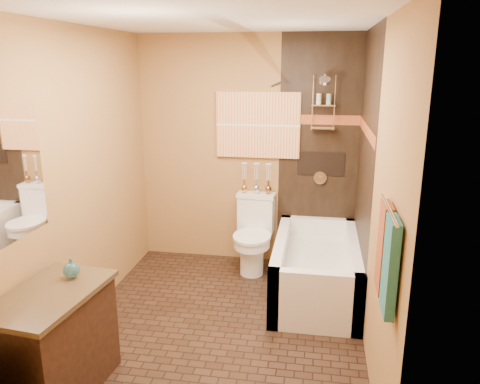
% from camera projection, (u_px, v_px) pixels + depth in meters
% --- Properties ---
extents(floor, '(3.00, 3.00, 0.00)m').
position_uv_depth(floor, '(220.00, 326.00, 4.03)').
color(floor, black).
rests_on(floor, ground).
extents(wall_left, '(0.02, 3.00, 2.50)m').
position_uv_depth(wall_left, '(78.00, 180.00, 3.89)').
color(wall_left, '#9E6D3D').
rests_on(wall_left, floor).
extents(wall_right, '(0.02, 3.00, 2.50)m').
position_uv_depth(wall_right, '(375.00, 193.00, 3.51)').
color(wall_right, '#9E6D3D').
rests_on(wall_right, floor).
extents(wall_back, '(2.40, 0.02, 2.50)m').
position_uv_depth(wall_back, '(247.00, 152.00, 5.12)').
color(wall_back, '#9E6D3D').
rests_on(wall_back, floor).
extents(wall_front, '(2.40, 0.02, 2.50)m').
position_uv_depth(wall_front, '(153.00, 264.00, 2.27)').
color(wall_front, '#9E6D3D').
rests_on(wall_front, floor).
extents(ceiling, '(3.00, 3.00, 0.00)m').
position_uv_depth(ceiling, '(216.00, 19.00, 3.37)').
color(ceiling, silver).
rests_on(ceiling, wall_back).
extents(alcove_tile_back, '(0.85, 0.01, 2.50)m').
position_uv_depth(alcove_tile_back, '(319.00, 154.00, 4.99)').
color(alcove_tile_back, black).
rests_on(alcove_tile_back, wall_back).
extents(alcove_tile_right, '(0.01, 1.50, 2.50)m').
position_uv_depth(alcove_tile_right, '(364.00, 171.00, 4.22)').
color(alcove_tile_right, black).
rests_on(alcove_tile_right, wall_right).
extents(mosaic_band_back, '(0.85, 0.01, 0.10)m').
position_uv_depth(mosaic_band_back, '(320.00, 120.00, 4.88)').
color(mosaic_band_back, maroon).
rests_on(mosaic_band_back, alcove_tile_back).
extents(mosaic_band_right, '(0.01, 1.50, 0.10)m').
position_uv_depth(mosaic_band_right, '(366.00, 130.00, 4.12)').
color(mosaic_band_right, maroon).
rests_on(mosaic_band_right, alcove_tile_right).
extents(alcove_niche, '(0.50, 0.01, 0.25)m').
position_uv_depth(alcove_niche, '(321.00, 164.00, 5.00)').
color(alcove_niche, black).
rests_on(alcove_niche, alcove_tile_back).
extents(shower_fixtures, '(0.24, 0.33, 1.16)m').
position_uv_depth(shower_fixtures, '(323.00, 116.00, 4.77)').
color(shower_fixtures, silver).
rests_on(shower_fixtures, floor).
extents(curtain_rod, '(0.03, 1.55, 0.03)m').
position_uv_depth(curtain_rod, '(279.00, 83.00, 4.14)').
color(curtain_rod, silver).
rests_on(curtain_rod, wall_back).
extents(towel_bar, '(0.02, 0.55, 0.02)m').
position_uv_depth(towel_bar, '(389.00, 209.00, 2.46)').
color(towel_bar, silver).
rests_on(towel_bar, wall_right).
extents(towel_teal, '(0.05, 0.22, 0.52)m').
position_uv_depth(towel_teal, '(390.00, 266.00, 2.41)').
color(towel_teal, '#216870').
rests_on(towel_teal, towel_bar).
extents(towel_rust, '(0.05, 0.22, 0.52)m').
position_uv_depth(towel_rust, '(384.00, 248.00, 2.66)').
color(towel_rust, maroon).
rests_on(towel_rust, towel_bar).
extents(sunset_painting, '(0.90, 0.04, 0.70)m').
position_uv_depth(sunset_painting, '(258.00, 125.00, 5.00)').
color(sunset_painting, orange).
rests_on(sunset_painting, wall_back).
extents(bathtub, '(0.80, 1.50, 0.55)m').
position_uv_depth(bathtub, '(316.00, 272.00, 4.56)').
color(bathtub, white).
rests_on(bathtub, floor).
extents(toilet, '(0.42, 0.62, 0.81)m').
position_uv_depth(toilet, '(254.00, 234.00, 5.05)').
color(toilet, white).
rests_on(toilet, floor).
extents(vanity, '(0.61, 0.91, 0.76)m').
position_uv_depth(vanity, '(54.00, 343.00, 3.13)').
color(vanity, black).
rests_on(vanity, floor).
extents(teal_bottle, '(0.11, 0.11, 0.18)m').
position_uv_depth(teal_bottle, '(71.00, 268.00, 3.22)').
color(teal_bottle, '#24616D').
rests_on(teal_bottle, vanity).
extents(bud_vases, '(0.33, 0.07, 0.33)m').
position_uv_depth(bud_vases, '(256.00, 177.00, 5.07)').
color(bud_vases, gold).
rests_on(bud_vases, toilet).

